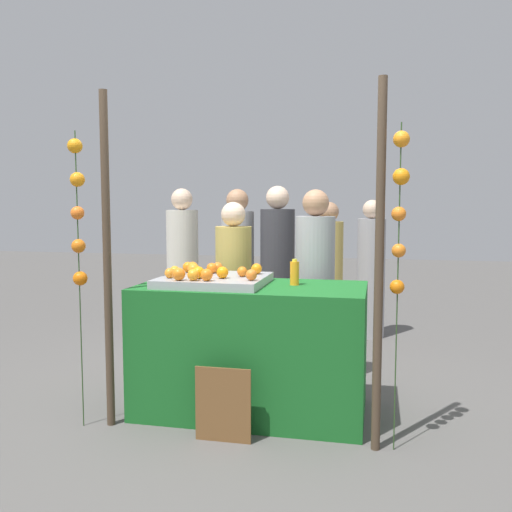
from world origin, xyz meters
name	(u,v)px	position (x,y,z in m)	size (l,w,h in m)	color
ground_plane	(252,411)	(0.00, 0.00, 0.00)	(24.00, 24.00, 0.00)	#565451
stall_counter	(252,349)	(0.00, 0.00, 0.47)	(1.65, 0.83, 0.95)	#196023
orange_tray	(214,280)	(-0.28, -0.02, 0.98)	(0.76, 0.70, 0.06)	#9EA0A5
orange_0	(179,274)	(-0.45, -0.29, 1.05)	(0.09, 0.09, 0.09)	orange
orange_1	(242,272)	(-0.07, 0.00, 1.05)	(0.08, 0.08, 0.08)	orange
orange_2	(192,268)	(-0.48, 0.09, 1.05)	(0.09, 0.09, 0.09)	orange
orange_3	(170,273)	(-0.56, -0.19, 1.04)	(0.07, 0.07, 0.07)	orange
orange_4	(251,275)	(0.04, -0.18, 1.05)	(0.08, 0.08, 0.08)	orange
orange_5	(212,268)	(-0.34, 0.14, 1.05)	(0.08, 0.08, 0.08)	orange
orange_6	(175,271)	(-0.57, -0.06, 1.05)	(0.07, 0.07, 0.07)	orange
orange_7	(257,269)	(0.00, 0.17, 1.05)	(0.08, 0.08, 0.08)	orange
orange_8	(193,275)	(-0.35, -0.28, 1.05)	(0.08, 0.08, 0.08)	orange
orange_9	(222,272)	(-0.19, -0.12, 1.05)	(0.09, 0.09, 0.09)	orange
orange_10	(207,275)	(-0.25, -0.28, 1.05)	(0.09, 0.09, 0.09)	orange
orange_11	(188,267)	(-0.54, 0.16, 1.05)	(0.08, 0.08, 0.08)	orange
orange_12	(194,269)	(-0.44, 0.00, 1.05)	(0.09, 0.09, 0.09)	orange
orange_13	(198,273)	(-0.35, -0.17, 1.05)	(0.09, 0.09, 0.09)	orange
orange_14	(218,267)	(-0.32, 0.21, 1.05)	(0.08, 0.08, 0.08)	orange
juice_bottle	(295,273)	(0.31, 0.07, 1.04)	(0.07, 0.07, 0.19)	orange
chalkboard_sign	(223,405)	(-0.06, -0.55, 0.24)	(0.37, 0.03, 0.50)	brown
vendor_left	(234,298)	(-0.32, 0.69, 0.72)	(0.31, 0.31, 1.56)	tan
vendor_right	(315,294)	(0.38, 0.74, 0.77)	(0.33, 0.33, 1.66)	#99999E
crowd_person_0	(371,274)	(0.82, 2.56, 0.74)	(0.32, 0.32, 1.59)	#99999E
crowd_person_1	(183,273)	(-1.16, 1.72, 0.79)	(0.34, 0.34, 1.71)	beige
crowd_person_2	(277,277)	(-0.09, 1.56, 0.80)	(0.34, 0.34, 1.72)	#333338
crowd_person_3	(238,277)	(-0.52, 1.61, 0.79)	(0.34, 0.34, 1.69)	#99999E
crowd_person_4	(328,279)	(0.38, 2.07, 0.73)	(0.31, 0.31, 1.56)	tan
canopy_post_left	(107,262)	(-0.90, -0.46, 1.15)	(0.06, 0.06, 2.29)	#473828
canopy_post_right	(379,268)	(0.90, -0.46, 1.15)	(0.06, 0.06, 2.29)	#473828
garland_strand_left	(78,213)	(-1.08, -0.51, 1.48)	(0.11, 0.11, 2.02)	#2D4C23
garland_strand_right	(400,207)	(1.02, -0.44, 1.52)	(0.10, 0.11, 2.02)	#2D4C23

